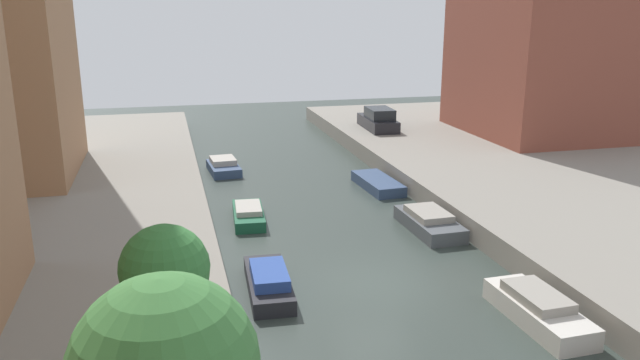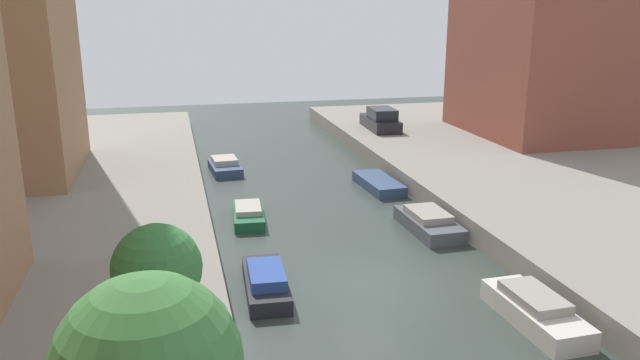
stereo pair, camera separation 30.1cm
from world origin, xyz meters
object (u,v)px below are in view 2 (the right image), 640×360
moored_boat_right_2 (535,311)px  moored_boat_left_3 (266,282)px  low_block_right (552,62)px  moored_boat_right_3 (429,222)px  moored_boat_left_5 (225,166)px  moored_boat_right_4 (379,184)px  parked_car (381,120)px  street_tree_2 (157,271)px  moored_boat_left_4 (248,214)px

moored_boat_right_2 → moored_boat_left_3: bearing=152.1°
low_block_right → moored_boat_right_3: size_ratio=2.76×
moored_boat_left_5 → moored_boat_right_4: moored_boat_left_5 is taller
moored_boat_left_5 → moored_boat_right_2: (7.37, -19.88, 0.08)m
low_block_right → parked_car: (-10.37, 3.62, -4.05)m
moored_boat_left_5 → moored_boat_right_2: 21.21m
street_tree_2 → moored_boat_right_4: size_ratio=0.95×
street_tree_2 → moored_boat_left_4: street_tree_2 is taller
moored_boat_right_4 → moored_boat_left_5: bearing=144.9°
street_tree_2 → moored_boat_right_4: (10.72, 17.01, -3.54)m
moored_boat_right_2 → moored_boat_right_4: 14.65m
low_block_right → moored_boat_left_4: bearing=-154.2°
street_tree_2 → parked_car: bearing=62.4°
parked_car → moored_boat_right_4: (-3.67, -10.48, -1.34)m
low_block_right → street_tree_2: 34.44m
low_block_right → moored_boat_left_3: (-21.58, -17.55, -5.29)m
moored_boat_right_3 → street_tree_2: bearing=-135.6°
street_tree_2 → moored_boat_right_4: 20.41m
moored_boat_right_2 → moored_boat_right_3: moored_boat_right_2 is taller
low_block_right → moored_boat_right_2: size_ratio=2.71×
low_block_right → street_tree_2: (-24.76, -23.87, -1.85)m
moored_boat_left_3 → moored_boat_left_4: bearing=87.4°
moored_boat_left_4 → moored_boat_right_3: (7.22, -3.08, 0.07)m
moored_boat_left_3 → moored_boat_left_4: size_ratio=1.11×
moored_boat_left_5 → parked_car: bearing=25.3°
moored_boat_left_4 → moored_boat_left_5: 8.64m
moored_boat_right_2 → moored_boat_left_5: bearing=110.3°
moored_boat_left_4 → moored_boat_left_3: bearing=-92.6°
moored_boat_right_2 → moored_boat_right_3: bearing=89.4°
moored_boat_left_5 → moored_boat_right_2: bearing=-69.7°
street_tree_2 → parked_car: (14.39, 27.49, -2.20)m
street_tree_2 → moored_boat_right_4: street_tree_2 is taller
low_block_right → street_tree_2: bearing=-136.1°
moored_boat_left_3 → parked_car: bearing=62.1°
moored_boat_right_4 → street_tree_2: bearing=-122.2°
moored_boat_left_5 → moored_boat_right_3: (7.45, -11.72, 0.04)m
parked_car → moored_boat_right_4: parked_car is taller
low_block_right → moored_boat_left_5: size_ratio=3.40×
parked_car → moored_boat_left_3: parked_car is taller
parked_car → moored_boat_left_4: size_ratio=1.29×
parked_car → moored_boat_left_3: size_ratio=1.16×
moored_boat_left_4 → parked_car: bearing=51.9°
moored_boat_left_5 → low_block_right: bearing=4.3°
low_block_right → moored_boat_right_2: bearing=-123.3°
moored_boat_left_5 → moored_boat_right_4: 9.10m
street_tree_2 → moored_boat_right_3: bearing=44.4°
moored_boat_left_5 → moored_boat_left_3: bearing=-90.4°
street_tree_2 → moored_boat_left_5: 22.75m
moored_boat_right_3 → moored_boat_left_4: bearing=156.9°
low_block_right → moored_boat_right_3: (-14.02, -13.35, -5.29)m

